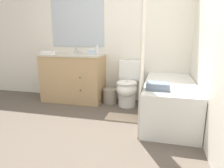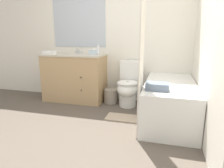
# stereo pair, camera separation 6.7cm
# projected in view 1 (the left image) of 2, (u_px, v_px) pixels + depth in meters

# --- Properties ---
(ground_plane) EXTENTS (14.00, 14.00, 0.00)m
(ground_plane) POSITION_uv_depth(u_px,v_px,m) (82.00, 143.00, 2.31)
(ground_plane) COLOR brown
(wall_back) EXTENTS (8.00, 0.06, 2.50)m
(wall_back) POSITION_uv_depth(u_px,v_px,m) (116.00, 34.00, 3.73)
(wall_back) COLOR white
(wall_back) RESTS_ON ground_plane
(wall_right) EXTENTS (0.05, 2.78, 2.50)m
(wall_right) POSITION_uv_depth(u_px,v_px,m) (206.00, 33.00, 2.54)
(wall_right) COLOR white
(wall_right) RESTS_ON ground_plane
(vanity_cabinet) EXTENTS (1.15, 0.59, 0.89)m
(vanity_cabinet) POSITION_uv_depth(u_px,v_px,m) (74.00, 77.00, 3.80)
(vanity_cabinet) COLOR tan
(vanity_cabinet) RESTS_ON ground_plane
(sink_faucet) EXTENTS (0.14, 0.12, 0.12)m
(sink_faucet) POSITION_uv_depth(u_px,v_px,m) (77.00, 51.00, 3.88)
(sink_faucet) COLOR silver
(sink_faucet) RESTS_ON vanity_cabinet
(toilet) EXTENTS (0.37, 0.63, 0.78)m
(toilet) POSITION_uv_depth(u_px,v_px,m) (128.00, 86.00, 3.53)
(toilet) COLOR white
(toilet) RESTS_ON ground_plane
(bathtub) EXTENTS (0.71, 1.54, 0.56)m
(bathtub) POSITION_uv_depth(u_px,v_px,m) (169.00, 100.00, 2.97)
(bathtub) COLOR white
(bathtub) RESTS_ON ground_plane
(shower_curtain) EXTENTS (0.01, 0.39, 1.90)m
(shower_curtain) POSITION_uv_depth(u_px,v_px,m) (142.00, 58.00, 2.38)
(shower_curtain) COLOR silver
(shower_curtain) RESTS_ON ground_plane
(wastebasket) EXTENTS (0.26, 0.26, 0.26)m
(wastebasket) POSITION_uv_depth(u_px,v_px,m) (110.00, 96.00, 3.71)
(wastebasket) COLOR gray
(wastebasket) RESTS_ON ground_plane
(tissue_box) EXTENTS (0.14, 0.14, 0.10)m
(tissue_box) POSITION_uv_depth(u_px,v_px,m) (92.00, 52.00, 3.64)
(tissue_box) COLOR silver
(tissue_box) RESTS_ON vanity_cabinet
(soap_dispenser) EXTENTS (0.05, 0.05, 0.19)m
(soap_dispenser) POSITION_uv_depth(u_px,v_px,m) (97.00, 50.00, 3.63)
(soap_dispenser) COLOR silver
(soap_dispenser) RESTS_ON vanity_cabinet
(hand_towel_folded) EXTENTS (0.23, 0.12, 0.06)m
(hand_towel_folded) POSITION_uv_depth(u_px,v_px,m) (48.00, 53.00, 3.65)
(hand_towel_folded) COLOR white
(hand_towel_folded) RESTS_ON vanity_cabinet
(bath_towel_folded) EXTENTS (0.28, 0.20, 0.09)m
(bath_towel_folded) POSITION_uv_depth(u_px,v_px,m) (158.00, 86.00, 2.49)
(bath_towel_folded) COLOR slate
(bath_towel_folded) RESTS_ON bathtub
(bath_mat) EXTENTS (0.59, 0.29, 0.02)m
(bath_mat) POSITION_uv_depth(u_px,v_px,m) (125.00, 118.00, 3.02)
(bath_mat) COLOR tan
(bath_mat) RESTS_ON ground_plane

